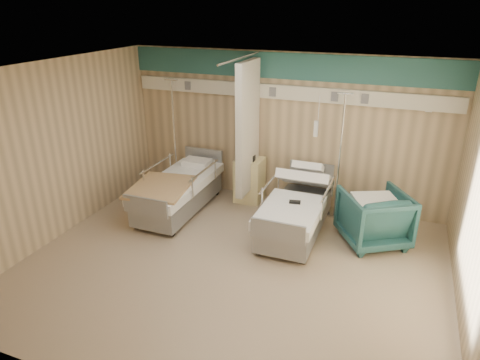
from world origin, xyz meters
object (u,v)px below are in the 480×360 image
bed_right (296,215)px  iv_stand_right (336,191)px  bed_left (179,195)px  iv_stand_left (176,168)px  bedside_cabinet (250,180)px  visitor_armchair (374,218)px

bed_right → iv_stand_right: (0.50, 0.94, 0.14)m
bed_left → iv_stand_left: bearing=121.2°
bed_right → bedside_cabinet: (-1.15, 0.90, 0.11)m
iv_stand_left → bed_left: bearing=-58.8°
bed_right → iv_stand_left: iv_stand_left is taller
bedside_cabinet → iv_stand_right: iv_stand_right is taller
visitor_armchair → iv_stand_left: 4.01m
iv_stand_right → iv_stand_left: bearing=-178.5°
bed_left → iv_stand_right: size_ratio=0.98×
iv_stand_right → bed_right: bearing=-118.1°
bed_left → iv_stand_right: (2.70, 0.94, 0.14)m
bed_right → iv_stand_left: bearing=162.6°
bedside_cabinet → visitor_armchair: bearing=-17.9°
iv_stand_left → visitor_armchair: bearing=-10.4°
bedside_cabinet → iv_stand_left: bearing=-178.3°
bedside_cabinet → iv_stand_right: 1.65m
bed_right → iv_stand_right: bearing=61.9°
bed_left → iv_stand_right: iv_stand_right is taller
visitor_armchair → iv_stand_right: (-0.72, 0.80, 0.01)m
bed_left → visitor_armchair: size_ratio=2.24×
visitor_armchair → iv_stand_right: 1.08m
bed_right → iv_stand_right: 1.07m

